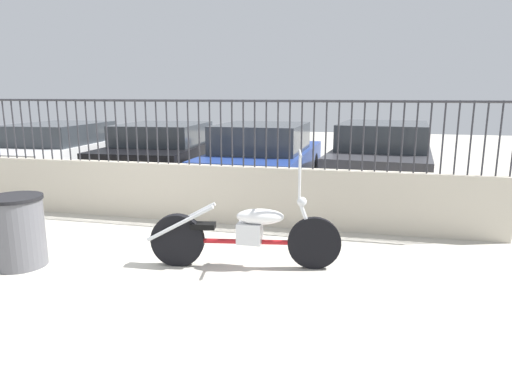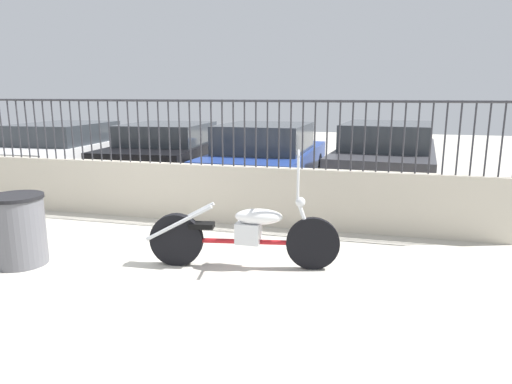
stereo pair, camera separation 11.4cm
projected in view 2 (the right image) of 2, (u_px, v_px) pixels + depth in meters
ground_plane at (50, 283)px, 4.82m from camera, size 40.00×40.00×0.00m
low_wall at (161, 191)px, 7.26m from camera, size 10.20×0.18×0.89m
fence_railing at (158, 123)px, 7.04m from camera, size 10.20×0.04×0.98m
motorcycle_red at (235, 234)px, 5.20m from camera, size 2.20×0.64×1.34m
trash_bin at (19, 230)px, 5.27m from camera, size 0.61×0.61×0.83m
car_white at (70, 151)px, 10.45m from camera, size 2.01×4.63×1.31m
car_black at (171, 152)px, 10.30m from camera, size 2.12×4.37×1.31m
car_blue at (267, 158)px, 9.27m from camera, size 1.93×4.08×1.37m
car_dark_grey at (386, 157)px, 9.26m from camera, size 2.23×4.52×1.39m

